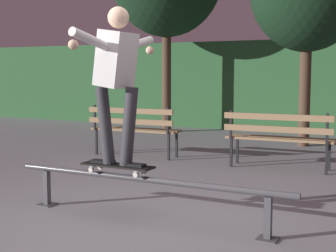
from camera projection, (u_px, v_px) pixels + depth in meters
name	position (u px, v px, depth m)	size (l,w,h in m)	color
ground_plane	(129.00, 228.00, 4.67)	(90.00, 90.00, 0.00)	gray
hedge_backdrop	(316.00, 86.00, 12.13)	(24.00, 1.20, 2.22)	#2D5B33
grind_rail	(145.00, 186.00, 4.89)	(3.02, 0.18, 0.44)	#47474C
skateboard	(117.00, 166.00, 5.01)	(0.78, 0.21, 0.09)	black
skateboarder	(117.00, 72.00, 4.91)	(0.62, 1.41, 1.56)	black
park_bench_leftmost	(133.00, 126.00, 8.57)	(1.62, 0.48, 0.88)	black
park_bench_left_center	(279.00, 134.00, 7.41)	(1.62, 0.48, 0.88)	black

